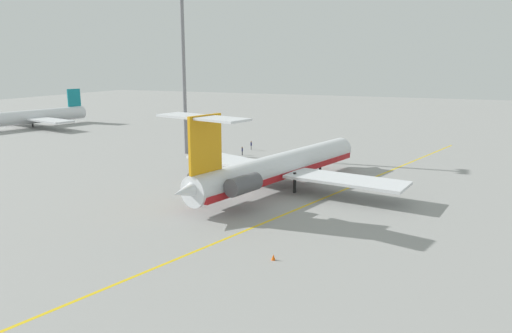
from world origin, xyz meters
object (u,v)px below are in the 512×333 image
ground_crew_near_nose (251,144)px  light_mast (184,69)px  airliner_mid_left (29,117)px  safety_cone_wingtip (293,153)px  ground_crew_near_tail (242,150)px  main_jetliner (277,167)px  safety_cone_nose (273,257)px

ground_crew_near_nose → light_mast: size_ratio=0.06×
airliner_mid_left → safety_cone_wingtip: airliner_mid_left is taller
airliner_mid_left → safety_cone_wingtip: 80.94m
light_mast → ground_crew_near_tail: bearing=-76.5°
main_jetliner → safety_cone_wingtip: 27.29m
safety_cone_wingtip → light_mast: bearing=110.6°
airliner_mid_left → ground_crew_near_tail: airliner_mid_left is taller
main_jetliner → ground_crew_near_tail: size_ratio=24.56×
main_jetliner → ground_crew_near_tail: main_jetliner is taller
airliner_mid_left → light_mast: size_ratio=1.09×
ground_crew_near_nose → safety_cone_wingtip: (-1.27, -9.68, -0.87)m
ground_crew_near_tail → airliner_mid_left: bearing=-4.3°
main_jetliner → safety_cone_nose: main_jetliner is taller
main_jetliner → safety_cone_nose: size_ratio=73.46×
safety_cone_wingtip → light_mast: 26.88m
ground_crew_near_tail → safety_cone_nose: 51.14m
safety_cone_nose → light_mast: bearing=39.4°
ground_crew_near_nose → safety_cone_wingtip: size_ratio=3.29×
ground_crew_near_nose → airliner_mid_left: bearing=139.1°
light_mast → safety_cone_nose: bearing=-140.6°
ground_crew_near_tail → safety_cone_nose: (-45.21, -23.89, -0.77)m
ground_crew_near_nose → safety_cone_wingtip: bearing=-42.4°
ground_crew_near_tail → safety_cone_wingtip: 10.18m
ground_crew_near_tail → light_mast: (-2.67, 11.08, 15.55)m
ground_crew_near_tail → main_jetliner: bearing=131.9°
ground_crew_near_tail → light_mast: 19.28m
ground_crew_near_tail → safety_cone_wingtip: (4.85, -8.92, -0.77)m
ground_crew_near_nose → safety_cone_nose: size_ratio=3.29×
main_jetliner → airliner_mid_left: size_ratio=1.21×
ground_crew_near_nose → safety_cone_wingtip: 9.80m
safety_cone_nose → light_mast: 57.44m
main_jetliner → light_mast: 35.06m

